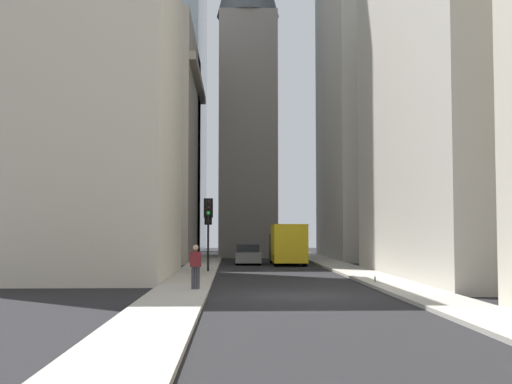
# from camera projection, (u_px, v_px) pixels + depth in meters

# --- Properties ---
(ground_plane) EXTENTS (135.00, 135.00, 0.00)m
(ground_plane) POSITION_uv_depth(u_px,v_px,m) (299.00, 296.00, 24.64)
(ground_plane) COLOR black
(sidewalk_right) EXTENTS (90.00, 2.20, 0.14)m
(sidewalk_right) POSITION_uv_depth(u_px,v_px,m) (177.00, 294.00, 24.49)
(sidewalk_right) COLOR #A8A399
(sidewalk_right) RESTS_ON ground_plane
(sidewalk_left) EXTENTS (90.00, 2.20, 0.14)m
(sidewalk_left) POSITION_uv_depth(u_px,v_px,m) (420.00, 294.00, 24.80)
(sidewalk_left) COLOR #A8A399
(sidewalk_left) RESTS_ON ground_plane
(building_left_midfar) EXTENTS (18.43, 10.00, 19.60)m
(building_left_midfar) POSITION_uv_depth(u_px,v_px,m) (488.00, 86.00, 34.08)
(building_left_midfar) COLOR #B7B2A5
(building_left_midfar) RESTS_ON ground_plane
(building_left_far) EXTENTS (15.74, 10.00, 29.67)m
(building_left_far) POSITION_uv_depth(u_px,v_px,m) (384.00, 87.00, 57.54)
(building_left_far) COLOR #B7B2A5
(building_left_far) RESTS_ON ground_plane
(building_right_far) EXTENTS (16.98, 10.50, 18.40)m
(building_right_far) POSITION_uv_depth(u_px,v_px,m) (135.00, 148.00, 55.02)
(building_right_far) COLOR gray
(building_right_far) RESTS_ON ground_plane
(building_right_midfar) EXTENTS (12.47, 10.50, 19.97)m
(building_right_midfar) POSITION_uv_depth(u_px,v_px,m) (77.00, 84.00, 34.60)
(building_right_midfar) COLOR beige
(building_right_midfar) RESTS_ON ground_plane
(church_spire) EXTENTS (5.72, 5.72, 32.94)m
(church_spire) POSITION_uv_depth(u_px,v_px,m) (248.00, 69.00, 61.18)
(church_spire) COLOR gray
(church_spire) RESTS_ON ground_plane
(delivery_truck) EXTENTS (6.46, 2.25, 2.84)m
(delivery_truck) POSITION_uv_depth(u_px,v_px,m) (288.00, 244.00, 47.11)
(delivery_truck) COLOR yellow
(delivery_truck) RESTS_ON ground_plane
(hatchback_grey) EXTENTS (4.30, 1.78, 1.42)m
(hatchback_grey) POSITION_uv_depth(u_px,v_px,m) (248.00, 255.00, 47.59)
(hatchback_grey) COLOR slate
(hatchback_grey) RESTS_ON ground_plane
(traffic_light_midblock) EXTENTS (0.43, 0.52, 3.76)m
(traffic_light_midblock) POSITION_uv_depth(u_px,v_px,m) (208.00, 223.00, 45.53)
(traffic_light_midblock) COLOR black
(traffic_light_midblock) RESTS_ON sidewalk_right
(traffic_light_far_junction) EXTENTS (0.43, 0.52, 4.10)m
(traffic_light_far_junction) POSITION_uv_depth(u_px,v_px,m) (208.00, 217.00, 37.50)
(traffic_light_far_junction) COLOR black
(traffic_light_far_junction) RESTS_ON sidewalk_right
(pedestrian) EXTENTS (0.26, 0.44, 1.71)m
(pedestrian) POSITION_uv_depth(u_px,v_px,m) (196.00, 265.00, 25.95)
(pedestrian) COLOR #33333D
(pedestrian) RESTS_ON sidewalk_right
(discarded_bottle) EXTENTS (0.07, 0.07, 0.27)m
(discarded_bottle) POSITION_uv_depth(u_px,v_px,m) (375.00, 279.00, 29.70)
(discarded_bottle) COLOR #236033
(discarded_bottle) RESTS_ON sidewalk_left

